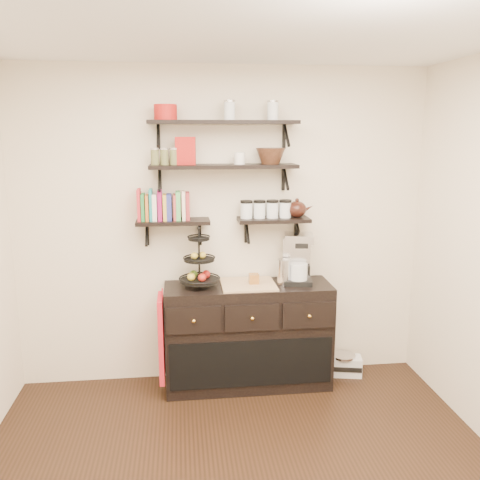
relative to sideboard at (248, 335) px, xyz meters
name	(u,v)px	position (x,y,z in m)	size (l,w,h in m)	color
ceiling	(252,14)	(-0.19, -1.51, 2.25)	(3.50, 3.50, 0.02)	white
back_wall	(223,228)	(-0.19, 0.24, 0.90)	(3.50, 0.02, 2.70)	beige
shelf_top	(223,123)	(-0.19, 0.10, 1.78)	(1.20, 0.27, 0.23)	black
shelf_mid	(224,167)	(-0.19, 0.10, 1.43)	(1.20, 0.27, 0.23)	black
shelf_low_left	(173,222)	(-0.61, 0.12, 0.98)	(0.60, 0.25, 0.23)	black
shelf_low_right	(273,220)	(0.23, 0.12, 0.98)	(0.60, 0.25, 0.23)	black
cookbooks	(166,206)	(-0.66, 0.12, 1.11)	(0.43, 0.15, 0.26)	red
glass_canisters	(266,210)	(0.16, 0.12, 1.06)	(0.43, 0.10, 0.13)	silver
sideboard	(248,335)	(0.00, 0.00, 0.00)	(1.40, 0.50, 0.92)	black
fruit_stand	(200,267)	(-0.40, 0.00, 0.62)	(0.33, 0.33, 0.49)	black
candle	(254,279)	(0.05, 0.00, 0.50)	(0.08, 0.08, 0.08)	#925921
coffee_maker	(297,259)	(0.42, 0.03, 0.65)	(0.27, 0.26, 0.43)	black
thermal_carafe	(284,272)	(0.30, -0.02, 0.56)	(0.11, 0.11, 0.22)	silver
apron	(161,338)	(-0.73, -0.10, 0.05)	(0.04, 0.30, 0.71)	#AF122B
radio	(343,365)	(0.88, 0.07, -0.36)	(0.35, 0.26, 0.19)	silver
recipe_box	(186,151)	(-0.50, 0.10, 1.56)	(0.16, 0.06, 0.22)	#A51612
walnut_bowl	(270,156)	(0.19, 0.10, 1.51)	(0.24, 0.24, 0.13)	black
ramekins	(240,158)	(-0.06, 0.10, 1.50)	(0.09, 0.09, 0.10)	white
teapot	(297,208)	(0.43, 0.12, 1.08)	(0.22, 0.16, 0.16)	black
red_pot	(166,112)	(-0.65, 0.10, 1.86)	(0.18, 0.18, 0.12)	#A51612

